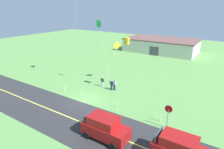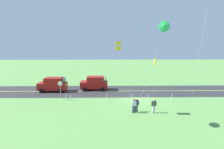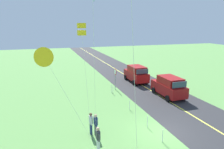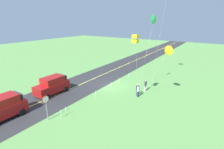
{
  "view_description": "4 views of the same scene",
  "coord_description": "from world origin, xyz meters",
  "px_view_note": "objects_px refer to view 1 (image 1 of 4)",
  "views": [
    {
      "loc": [
        15.26,
        -17.01,
        11.59
      ],
      "look_at": [
        2.5,
        2.66,
        3.3
      ],
      "focal_mm": 31.09,
      "sensor_mm": 36.0,
      "label": 1
    },
    {
      "loc": [
        4.11,
        22.94,
        7.52
      ],
      "look_at": [
        3.78,
        2.59,
        3.89
      ],
      "focal_mm": 27.62,
      "sensor_mm": 36.0,
      "label": 2
    },
    {
      "loc": [
        -11.76,
        7.74,
        7.6
      ],
      "look_at": [
        2.05,
        3.2,
        4.1
      ],
      "focal_mm": 32.94,
      "sensor_mm": 36.0,
      "label": 3
    },
    {
      "loc": [
        19.34,
        12.8,
        9.2
      ],
      "look_at": [
        2.65,
        1.91,
        2.73
      ],
      "focal_mm": 27.16,
      "sensor_mm": 36.0,
      "label": 4
    }
  ],
  "objects_px": {
    "person_child_watcher": "(102,81)",
    "warehouse_distant": "(161,45)",
    "kite_blue_mid": "(127,41)",
    "person_adult_companion": "(114,84)",
    "person_adult_near": "(112,85)",
    "stop_sign": "(168,112)",
    "car_parked_east_near": "(181,149)",
    "kite_yellow_high": "(117,46)",
    "car_suv_foreground": "(105,127)",
    "kite_red_low": "(99,24)"
  },
  "relations": [
    {
      "from": "car_suv_foreground",
      "to": "car_parked_east_near",
      "type": "height_order",
      "value": "same"
    },
    {
      "from": "person_adult_near",
      "to": "car_suv_foreground",
      "type": "bearing_deg",
      "value": -68.83
    },
    {
      "from": "car_suv_foreground",
      "to": "person_child_watcher",
      "type": "height_order",
      "value": "car_suv_foreground"
    },
    {
      "from": "kite_red_low",
      "to": "warehouse_distant",
      "type": "relative_size",
      "value": 0.53
    },
    {
      "from": "warehouse_distant",
      "to": "person_adult_companion",
      "type": "bearing_deg",
      "value": -83.76
    },
    {
      "from": "car_parked_east_near",
      "to": "kite_yellow_high",
      "type": "bearing_deg",
      "value": 138.0
    },
    {
      "from": "person_child_watcher",
      "to": "kite_yellow_high",
      "type": "relative_size",
      "value": 0.25
    },
    {
      "from": "person_adult_near",
      "to": "kite_red_low",
      "type": "distance_m",
      "value": 8.72
    },
    {
      "from": "kite_blue_mid",
      "to": "kite_yellow_high",
      "type": "distance_m",
      "value": 4.32
    },
    {
      "from": "stop_sign",
      "to": "kite_blue_mid",
      "type": "xyz_separation_m",
      "value": [
        -7.67,
        5.22,
        5.5
      ]
    },
    {
      "from": "person_adult_companion",
      "to": "person_child_watcher",
      "type": "height_order",
      "value": "same"
    },
    {
      "from": "car_parked_east_near",
      "to": "person_adult_companion",
      "type": "bearing_deg",
      "value": 142.62
    },
    {
      "from": "kite_red_low",
      "to": "car_parked_east_near",
      "type": "bearing_deg",
      "value": -32.59
    },
    {
      "from": "person_child_watcher",
      "to": "warehouse_distant",
      "type": "xyz_separation_m",
      "value": [
        -0.88,
        28.06,
        0.89
      ]
    },
    {
      "from": "stop_sign",
      "to": "warehouse_distant",
      "type": "height_order",
      "value": "warehouse_distant"
    },
    {
      "from": "kite_blue_mid",
      "to": "car_suv_foreground",
      "type": "bearing_deg",
      "value": -71.2
    },
    {
      "from": "person_child_watcher",
      "to": "kite_red_low",
      "type": "xyz_separation_m",
      "value": [
        -0.59,
        0.29,
        8.35
      ]
    },
    {
      "from": "car_suv_foreground",
      "to": "person_adult_near",
      "type": "bearing_deg",
      "value": 119.86
    },
    {
      "from": "kite_red_low",
      "to": "kite_yellow_high",
      "type": "xyz_separation_m",
      "value": [
        1.44,
        2.47,
        -3.33
      ]
    },
    {
      "from": "kite_red_low",
      "to": "warehouse_distant",
      "type": "xyz_separation_m",
      "value": [
        -0.29,
        27.78,
        -7.46
      ]
    },
    {
      "from": "kite_yellow_high",
      "to": "kite_blue_mid",
      "type": "bearing_deg",
      "value": -40.74
    },
    {
      "from": "person_adult_near",
      "to": "person_adult_companion",
      "type": "height_order",
      "value": "same"
    },
    {
      "from": "stop_sign",
      "to": "kite_red_low",
      "type": "xyz_separation_m",
      "value": [
        -12.21,
        5.41,
        7.41
      ]
    },
    {
      "from": "person_child_watcher",
      "to": "warehouse_distant",
      "type": "distance_m",
      "value": 28.09
    },
    {
      "from": "person_child_watcher",
      "to": "person_adult_companion",
      "type": "bearing_deg",
      "value": 61.72
    },
    {
      "from": "kite_yellow_high",
      "to": "car_suv_foreground",
      "type": "bearing_deg",
      "value": -62.77
    },
    {
      "from": "person_child_watcher",
      "to": "kite_yellow_high",
      "type": "xyz_separation_m",
      "value": [
        0.85,
        2.76,
        5.02
      ]
    },
    {
      "from": "person_adult_near",
      "to": "stop_sign",
      "type": "bearing_deg",
      "value": -34.95
    },
    {
      "from": "stop_sign",
      "to": "kite_red_low",
      "type": "height_order",
      "value": "kite_red_low"
    },
    {
      "from": "person_adult_companion",
      "to": "person_child_watcher",
      "type": "bearing_deg",
      "value": 138.09
    },
    {
      "from": "kite_yellow_high",
      "to": "warehouse_distant",
      "type": "distance_m",
      "value": 25.69
    },
    {
      "from": "kite_blue_mid",
      "to": "kite_red_low",
      "type": "bearing_deg",
      "value": 177.61
    },
    {
      "from": "person_child_watcher",
      "to": "kite_blue_mid",
      "type": "height_order",
      "value": "kite_blue_mid"
    },
    {
      "from": "car_suv_foreground",
      "to": "kite_red_low",
      "type": "bearing_deg",
      "value": 128.11
    },
    {
      "from": "car_parked_east_near",
      "to": "warehouse_distant",
      "type": "height_order",
      "value": "warehouse_distant"
    },
    {
      "from": "person_adult_near",
      "to": "warehouse_distant",
      "type": "distance_m",
      "value": 28.52
    },
    {
      "from": "warehouse_distant",
      "to": "car_parked_east_near",
      "type": "bearing_deg",
      "value": -68.29
    },
    {
      "from": "car_suv_foreground",
      "to": "kite_blue_mid",
      "type": "relative_size",
      "value": 0.57
    },
    {
      "from": "kite_blue_mid",
      "to": "warehouse_distant",
      "type": "relative_size",
      "value": 0.42
    },
    {
      "from": "kite_red_low",
      "to": "kite_yellow_high",
      "type": "distance_m",
      "value": 4.39
    },
    {
      "from": "car_parked_east_near",
      "to": "kite_yellow_high",
      "type": "distance_m",
      "value": 18.13
    },
    {
      "from": "stop_sign",
      "to": "person_child_watcher",
      "type": "height_order",
      "value": "stop_sign"
    },
    {
      "from": "car_suv_foreground",
      "to": "car_parked_east_near",
      "type": "xyz_separation_m",
      "value": [
        6.55,
        0.84,
        0.0
      ]
    },
    {
      "from": "person_child_watcher",
      "to": "kite_blue_mid",
      "type": "relative_size",
      "value": 0.21
    },
    {
      "from": "kite_blue_mid",
      "to": "person_adult_companion",
      "type": "bearing_deg",
      "value": -175.66
    },
    {
      "from": "car_parked_east_near",
      "to": "kite_blue_mid",
      "type": "relative_size",
      "value": 0.57
    },
    {
      "from": "person_adult_companion",
      "to": "warehouse_distant",
      "type": "distance_m",
      "value": 28.28
    },
    {
      "from": "car_suv_foreground",
      "to": "kite_red_low",
      "type": "distance_m",
      "value": 15.13
    },
    {
      "from": "car_parked_east_near",
      "to": "warehouse_distant",
      "type": "bearing_deg",
      "value": 111.71
    },
    {
      "from": "car_parked_east_near",
      "to": "person_child_watcher",
      "type": "height_order",
      "value": "car_parked_east_near"
    }
  ]
}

